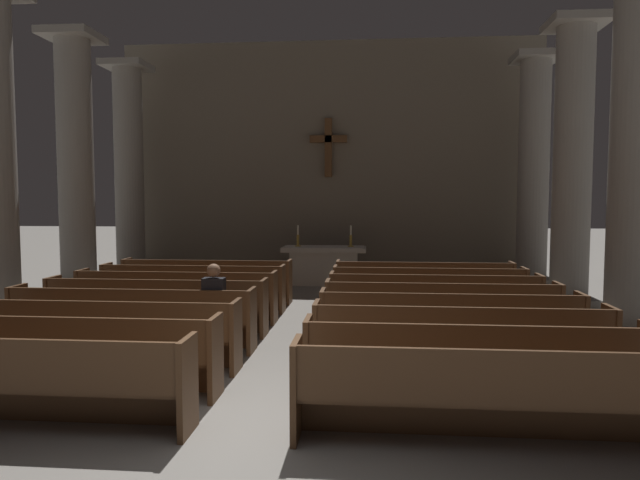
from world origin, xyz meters
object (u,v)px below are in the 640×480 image
Objects in this scene: pew_left_row_4 at (132,318)px; column_right_fourth at (533,175)px; altar at (324,264)px; pew_left_row_3 at (101,334)px; pew_right_row_8 at (424,283)px; pew_left_row_5 at (156,306)px; pew_right_row_2 at (474,364)px; pew_right_row_4 at (449,324)px; pew_left_row_7 at (193,288)px; column_right_second at (635,159)px; column_left_third at (76,171)px; lone_worshipper at (216,305)px; pew_left_row_8 at (207,281)px; candlestick_right at (351,240)px; column_left_fourth at (129,176)px; pew_right_row_3 at (460,341)px; pew_right_row_5 at (441,311)px; pew_left_row_6 at (176,296)px; pew_left_row_1 at (7,381)px; column_right_third at (572,169)px; pew_right_row_1 at (494,395)px; pew_right_row_6 at (434,300)px; pew_right_row_7 at (428,291)px; pew_left_row_2 at (61,354)px; candlestick_left at (298,240)px.

column_right_fourth is at bearing 42.44° from pew_left_row_4.
pew_left_row_3 is at bearing -106.74° from altar.
pew_left_row_5 is at bearing -147.60° from pew_right_row_8.
pew_right_row_2 is 9.11m from altar.
pew_left_row_7 is at bearing 147.60° from pew_right_row_4.
column_right_second is 11.18m from column_left_third.
lone_worshipper reaches higher than pew_left_row_5.
pew_right_row_4 is 9.15m from column_left_third.
pew_left_row_8 is 6.16m from pew_right_row_4.
candlestick_right reaches higher than pew_right_row_2.
lone_worshipper is at bearing -132.57° from column_right_fourth.
pew_right_row_8 is 2.81× the size of lone_worshipper.
candlestick_right is at bearing 0.00° from altar.
column_left_fourth is at bearing 126.63° from pew_left_row_7.
pew_left_row_5 is 1.00× the size of pew_right_row_3.
lone_worshipper is (4.33, -7.05, -2.20)m from column_left_fourth.
pew_left_row_6 is at bearing 168.05° from pew_right_row_5.
pew_left_row_4 is at bearing -178.26° from lone_worshipper.
pew_left_row_6 and pew_left_row_7 have the same top height.
pew_left_row_1 is 5.56m from pew_right_row_4.
pew_left_row_7 is at bearing 133.39° from pew_right_row_2.
pew_left_row_1 is 12.93m from column_right_fourth.
pew_left_row_4 is 1.00× the size of pew_right_row_4.
column_right_fourth is (0.00, 5.73, 0.00)m from column_right_second.
column_right_third reaches higher than pew_left_row_6.
pew_right_row_3 is at bearing -33.94° from column_left_third.
pew_right_row_5 is (4.70, -2.98, 0.00)m from pew_left_row_8.
column_left_fourth reaches higher than pew_left_row_3.
pew_right_row_1 is at bearing -55.97° from pew_left_row_8.
pew_left_row_6 is 0.62× the size of column_right_fourth.
pew_right_row_7 is (0.00, 0.99, 0.00)m from pew_right_row_6.
pew_right_row_1 is 12.93m from column_left_fourth.
pew_left_row_4 is 10.78m from column_right_fourth.
column_right_second reaches higher than pew_left_row_3.
lone_worshipper is (4.33, -4.18, -2.20)m from column_left_third.
pew_left_row_2 is at bearing -139.76° from pew_right_row_6.
pew_right_row_6 is at bearing -71.15° from candlestick_right.
pew_left_row_2 is 5.96m from pew_left_row_8.
pew_left_row_3 and pew_left_row_6 have the same top height.
pew_right_row_3 is 9.65m from column_left_third.
pew_left_row_2 and pew_right_row_1 have the same top height.
column_right_second is at bearing -41.83° from candlestick_left.
lone_worshipper reaches higher than altar.
column_right_second is at bearing -28.05° from pew_right_row_7.
pew_left_row_4 is 4.70m from pew_right_row_4.
column_right_third is at bearing 1.82° from pew_left_row_8.
altar is at bearing 25.67° from column_left_third.
column_right_fourth is at bearing 53.37° from pew_right_row_7.
column_right_second reaches higher than pew_left_row_8.
pew_left_row_6 is (0.00, 0.99, 0.00)m from pew_left_row_5.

